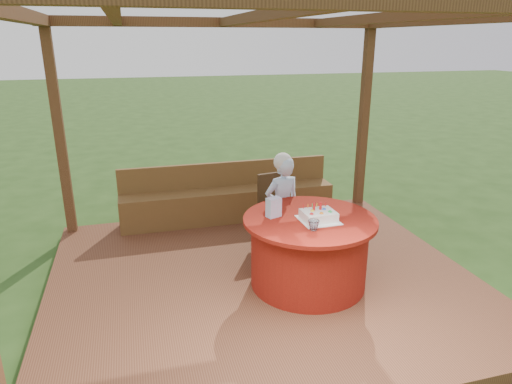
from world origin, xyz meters
TOP-DOWN VIEW (x-y plane):
  - ground at (0.00, 0.00)m, footprint 60.00×60.00m
  - deck at (0.00, 0.00)m, footprint 4.50×4.00m
  - pergola at (0.00, 0.00)m, footprint 4.50×4.00m
  - bench at (0.00, 1.72)m, footprint 3.00×0.42m
  - table at (0.42, -0.29)m, footprint 1.35×1.35m
  - chair at (0.45, 0.92)m, footprint 0.46×0.46m
  - elderly_woman at (0.37, 0.44)m, footprint 0.49×0.37m
  - birthday_cake at (0.47, -0.37)m, footprint 0.38×0.38m
  - gift_bag at (0.07, -0.16)m, footprint 0.16×0.13m
  - drinking_glass at (0.33, -0.59)m, footprint 0.11×0.11m

SIDE VIEW (x-z plane):
  - ground at x=0.00m, z-range 0.00..0.00m
  - deck at x=0.00m, z-range 0.00..0.12m
  - bench at x=0.00m, z-range -0.02..0.79m
  - table at x=0.42m, z-range 0.13..0.87m
  - chair at x=0.45m, z-range 0.16..1.00m
  - elderly_woman at x=0.37m, z-range 0.13..1.38m
  - drinking_glass at x=0.33m, z-range 0.86..0.96m
  - birthday_cake at x=0.47m, z-range 0.83..1.00m
  - gift_bag at x=0.07m, z-range 0.86..1.06m
  - pergola at x=0.00m, z-range 1.05..3.77m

